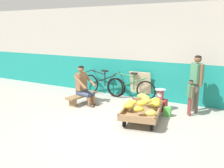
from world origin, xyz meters
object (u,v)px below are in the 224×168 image
object	(u,v)px
banana_cart	(142,111)
vendor_seated	(84,85)
bicycle_far_left	(131,88)
customer_child	(190,94)
bicycle_near_left	(102,84)
shopping_bag	(167,112)
sign_board	(140,85)
customer_adult	(197,77)
weighing_scale	(160,94)
low_bench	(82,97)
plastic_crate	(160,105)

from	to	relation	value
banana_cart	vendor_seated	size ratio (longest dim) A/B	1.38
bicycle_far_left	customer_child	bearing A→B (deg)	-19.00
banana_cart	bicycle_near_left	world-z (taller)	bicycle_near_left
customer_child	bicycle_far_left	bearing A→B (deg)	161.00
shopping_bag	vendor_seated	bearing A→B (deg)	-176.62
banana_cart	sign_board	world-z (taller)	sign_board
customer_adult	shopping_bag	bearing A→B (deg)	-128.31
vendor_seated	weighing_scale	world-z (taller)	vendor_seated
low_bench	shopping_bag	world-z (taller)	low_bench
bicycle_near_left	plastic_crate	bearing A→B (deg)	-15.87
bicycle_far_left	customer_child	distance (m)	2.10
banana_cart	low_bench	size ratio (longest dim) A/B	1.40
vendor_seated	bicycle_near_left	xyz separation A→B (m)	(-0.05, 1.16, -0.21)
bicycle_near_left	shopping_bag	bearing A→B (deg)	-21.69
customer_child	weighing_scale	bearing A→B (deg)	176.54
low_bench	customer_child	world-z (taller)	customer_child
banana_cart	sign_board	xyz separation A→B (m)	(-0.79, 1.80, 0.20)
customer_child	shopping_bag	bearing A→B (deg)	-145.24
sign_board	plastic_crate	bearing A→B (deg)	-41.74
customer_adult	customer_child	size ratio (longest dim) A/B	1.63
weighing_scale	customer_adult	distance (m)	1.04
plastic_crate	bicycle_near_left	world-z (taller)	bicycle_near_left
vendor_seated	sign_board	xyz separation A→B (m)	(1.26, 1.35, -0.13)
sign_board	customer_child	xyz separation A→B (m)	(1.72, -0.87, 0.14)
weighing_scale	shopping_bag	world-z (taller)	weighing_scale
banana_cart	customer_adult	bearing A→B (deg)	52.39
customer_adult	banana_cart	bearing A→B (deg)	-127.61
vendor_seated	bicycle_far_left	world-z (taller)	vendor_seated
low_bench	weighing_scale	distance (m)	2.34
sign_board	customer_adult	xyz separation A→B (m)	(1.78, -0.51, 0.51)
vendor_seated	customer_adult	distance (m)	3.18
low_bench	sign_board	world-z (taller)	sign_board
bicycle_far_left	banana_cart	bearing A→B (deg)	-57.02
plastic_crate	customer_adult	xyz separation A→B (m)	(0.86, 0.30, 0.80)
weighing_scale	bicycle_far_left	size ratio (longest dim) A/B	0.18
customer_child	plastic_crate	bearing A→B (deg)	176.46
sign_board	bicycle_far_left	bearing A→B (deg)	-143.36
bicycle_near_left	weighing_scale	bearing A→B (deg)	-15.89
plastic_crate	customer_adult	distance (m)	1.22
banana_cart	low_bench	bearing A→B (deg)	167.65
banana_cart	low_bench	distance (m)	2.19
plastic_crate	bicycle_far_left	distance (m)	1.35
plastic_crate	sign_board	distance (m)	1.26
customer_adult	shopping_bag	size ratio (longest dim) A/B	6.38
bicycle_far_left	shopping_bag	distance (m)	1.82
sign_board	customer_adult	size ratio (longest dim) A/B	0.58
weighing_scale	shopping_bag	distance (m)	0.60
banana_cart	customer_child	size ratio (longest dim) A/B	1.68
banana_cart	bicycle_near_left	xyz separation A→B (m)	(-2.10, 1.61, 0.11)
vendor_seated	sign_board	bearing A→B (deg)	46.90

